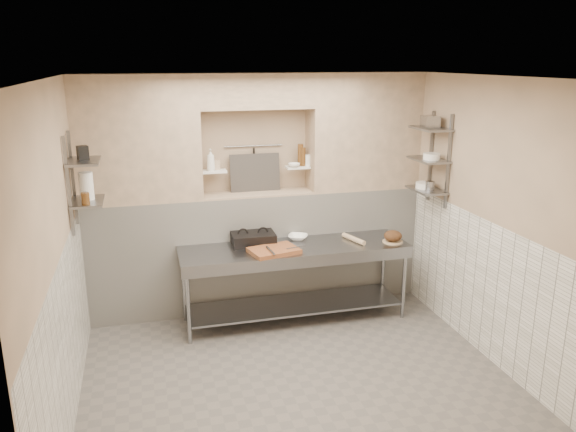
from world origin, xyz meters
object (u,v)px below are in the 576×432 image
object	(u,v)px
prep_table	(295,268)
bottle_soap	(211,160)
rolling_pin	(354,239)
bowl_alcove	(294,165)
panini_press	(253,238)
mixing_bowl	(298,237)
jug_left	(86,186)
cutting_board	(274,251)
bread_loaf	(393,236)

from	to	relation	value
prep_table	bottle_soap	size ratio (longest dim) A/B	10.44
rolling_pin	bowl_alcove	world-z (taller)	bowl_alcove
prep_table	panini_press	world-z (taller)	panini_press
mixing_bowl	jug_left	world-z (taller)	jug_left
cutting_board	bread_loaf	bearing A→B (deg)	0.11
rolling_pin	mixing_bowl	bearing A→B (deg)	159.20
bread_loaf	jug_left	size ratio (longest dim) A/B	0.77
panini_press	bowl_alcove	xyz separation A→B (m)	(0.57, 0.31, 0.77)
mixing_bowl	bread_loaf	bearing A→B (deg)	-19.85
cutting_board	jug_left	world-z (taller)	jug_left
prep_table	rolling_pin	world-z (taller)	rolling_pin
bowl_alcove	cutting_board	bearing A→B (deg)	-121.68
panini_press	mixing_bowl	world-z (taller)	panini_press
prep_table	bowl_alcove	bearing A→B (deg)	76.06
bread_loaf	rolling_pin	bearing A→B (deg)	161.51
jug_left	rolling_pin	bearing A→B (deg)	2.12
mixing_bowl	jug_left	size ratio (longest dim) A/B	0.83
rolling_pin	jug_left	size ratio (longest dim) A/B	1.40
rolling_pin	panini_press	bearing A→B (deg)	170.03
cutting_board	bowl_alcove	distance (m)	1.12
jug_left	cutting_board	bearing A→B (deg)	-1.22
bottle_soap	bread_loaf	bearing A→B (deg)	-18.95
prep_table	jug_left	size ratio (longest dim) A/B	9.60
panini_press	rolling_pin	bearing A→B (deg)	-8.54
bottle_soap	bowl_alcove	xyz separation A→B (m)	(0.98, -0.03, -0.10)
prep_table	bottle_soap	distance (m)	1.57
panini_press	cutting_board	bearing A→B (deg)	-63.49
panini_press	bowl_alcove	bearing A→B (deg)	30.04
prep_table	bread_loaf	xyz separation A→B (m)	(1.14, -0.13, 0.33)
cutting_board	bottle_soap	distance (m)	1.28
panini_press	cutting_board	world-z (taller)	panini_press
bread_loaf	bowl_alcove	size ratio (longest dim) A/B	1.47
cutting_board	panini_press	bearing A→B (deg)	115.08
prep_table	cutting_board	bearing A→B (deg)	-154.54
cutting_board	mixing_bowl	world-z (taller)	mixing_bowl
prep_table	mixing_bowl	distance (m)	0.39
bottle_soap	bowl_alcove	world-z (taller)	bottle_soap
bowl_alcove	bottle_soap	bearing A→B (deg)	178.43
mixing_bowl	bread_loaf	world-z (taller)	bread_loaf
panini_press	bread_loaf	world-z (taller)	bread_loaf
panini_press	jug_left	bearing A→B (deg)	-168.37
cutting_board	jug_left	size ratio (longest dim) A/B	1.91
mixing_bowl	bottle_soap	bearing A→B (deg)	162.05
cutting_board	bread_loaf	size ratio (longest dim) A/B	2.48
mixing_bowl	rolling_pin	xyz separation A→B (m)	(0.61, -0.23, 0.00)
rolling_pin	bottle_soap	size ratio (longest dim) A/B	1.52
bowl_alcove	prep_table	bearing A→B (deg)	-103.94
panini_press	bottle_soap	xyz separation A→B (m)	(-0.41, 0.34, 0.87)
mixing_bowl	bread_loaf	size ratio (longest dim) A/B	1.08
jug_left	mixing_bowl	bearing A→B (deg)	8.50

